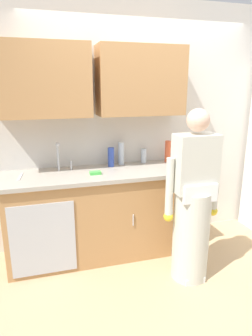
% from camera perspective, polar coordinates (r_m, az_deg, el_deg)
% --- Properties ---
extents(ground_plane, '(9.00, 9.00, 0.00)m').
position_cam_1_polar(ground_plane, '(3.06, 8.74, -20.72)').
color(ground_plane, tan).
extents(kitchen_wall_with_uppers, '(4.80, 0.44, 2.70)m').
position_cam_1_polar(kitchen_wall_with_uppers, '(3.37, 0.50, 9.97)').
color(kitchen_wall_with_uppers, beige).
rests_on(kitchen_wall_with_uppers, ground).
extents(counter_cabinet, '(1.90, 0.62, 0.90)m').
position_cam_1_polar(counter_cabinet, '(3.26, -5.14, -9.01)').
color(counter_cabinet, '#B27F4C').
rests_on(counter_cabinet, ground).
extents(countertop, '(1.96, 0.66, 0.04)m').
position_cam_1_polar(countertop, '(3.10, -5.30, -1.06)').
color(countertop, '#A8A093').
rests_on(countertop, counter_cabinet).
extents(sink, '(0.50, 0.36, 0.35)m').
position_cam_1_polar(sink, '(3.06, -11.86, -1.43)').
color(sink, '#B7BABF').
rests_on(sink, counter_cabinet).
extents(person_at_sink, '(0.55, 0.34, 1.62)m').
position_cam_1_polar(person_at_sink, '(2.83, 12.65, -7.96)').
color(person_at_sink, white).
rests_on(person_at_sink, ground).
extents(bottle_water_short, '(0.07, 0.07, 0.21)m').
position_cam_1_polar(bottle_water_short, '(3.26, -2.90, 2.13)').
color(bottle_water_short, '#334CB2').
rests_on(bottle_water_short, countertop).
extents(bottle_cleaner_spray, '(0.06, 0.06, 0.17)m').
position_cam_1_polar(bottle_cleaner_spray, '(3.43, 3.42, 2.38)').
color(bottle_cleaner_spray, silver).
rests_on(bottle_cleaner_spray, countertop).
extents(bottle_water_tall, '(0.07, 0.07, 0.25)m').
position_cam_1_polar(bottle_water_tall, '(3.48, 8.02, 3.16)').
color(bottle_water_tall, '#E05933').
rests_on(bottle_water_tall, countertop).
extents(bottle_soap, '(0.07, 0.07, 0.25)m').
position_cam_1_polar(bottle_soap, '(3.35, -0.95, 2.86)').
color(bottle_soap, silver).
rests_on(bottle_soap, countertop).
extents(cup_by_sink, '(0.08, 0.08, 0.10)m').
position_cam_1_polar(cup_by_sink, '(3.17, 9.55, 0.47)').
color(cup_by_sink, '#33478C').
rests_on(cup_by_sink, countertop).
extents(knife_on_counter, '(0.05, 0.24, 0.01)m').
position_cam_1_polar(knife_on_counter, '(3.08, -19.68, -1.61)').
color(knife_on_counter, silver).
rests_on(knife_on_counter, countertop).
extents(sponge, '(0.11, 0.07, 0.03)m').
position_cam_1_polar(sponge, '(3.00, -5.92, -0.93)').
color(sponge, '#4CBF4C').
rests_on(sponge, countertop).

